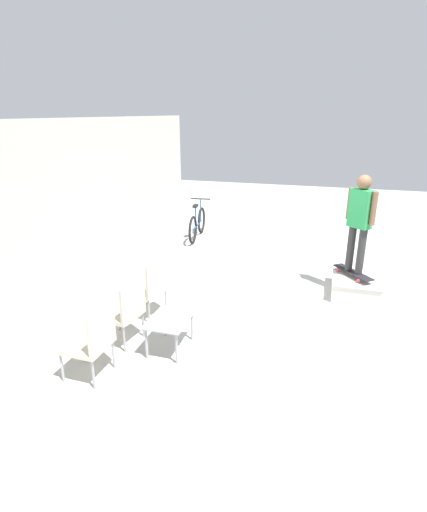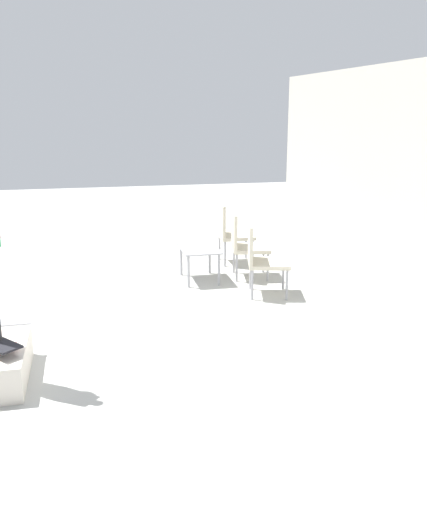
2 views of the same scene
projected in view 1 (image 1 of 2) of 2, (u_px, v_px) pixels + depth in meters
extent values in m
plane|color=#A8A8A3|center=(292.00, 306.00, 6.76)|extent=(24.00, 24.00, 0.00)
cube|color=beige|center=(63.00, 203.00, 7.39)|extent=(12.00, 0.06, 3.00)
cube|color=silver|center=(355.00, 285.00, 7.18)|extent=(1.03, 0.80, 0.32)
cylinder|color=#B7B7BC|center=(357.00, 289.00, 6.67)|extent=(0.05, 0.80, 0.05)
cube|color=black|center=(353.00, 272.00, 7.11)|extent=(0.79, 0.69, 0.02)
cylinder|color=red|center=(338.00, 270.00, 7.31)|extent=(0.06, 0.06, 0.05)
cylinder|color=red|center=(348.00, 268.00, 7.39)|extent=(0.06, 0.06, 0.05)
cylinder|color=red|center=(358.00, 281.00, 6.85)|extent=(0.06, 0.06, 0.05)
cylinder|color=red|center=(368.00, 278.00, 6.93)|extent=(0.06, 0.06, 0.05)
cylinder|color=#2D2D2D|center=(361.00, 252.00, 6.88)|extent=(0.13, 0.13, 0.82)
cylinder|color=#2D2D2D|center=(351.00, 248.00, 7.05)|extent=(0.13, 0.13, 0.82)
cube|color=#28934C|center=(361.00, 209.00, 6.72)|extent=(0.40, 0.42, 0.65)
cylinder|color=brown|center=(374.00, 209.00, 6.51)|extent=(0.09, 0.09, 0.55)
cylinder|color=brown|center=(350.00, 203.00, 6.89)|extent=(0.09, 0.09, 0.55)
sphere|color=brown|center=(365.00, 182.00, 6.57)|extent=(0.24, 0.24, 0.24)
cube|color=#9E9EA3|center=(170.00, 319.00, 5.39)|extent=(0.70, 0.52, 0.02)
cylinder|color=#9E9EA3|center=(177.00, 349.00, 5.14)|extent=(0.04, 0.04, 0.45)
cylinder|color=#9E9EA3|center=(192.00, 326.00, 5.69)|extent=(0.04, 0.04, 0.45)
cylinder|color=#9E9EA3|center=(146.00, 343.00, 5.26)|extent=(0.04, 0.04, 0.45)
cylinder|color=#9E9EA3|center=(165.00, 322.00, 5.80)|extent=(0.04, 0.04, 0.45)
cylinder|color=#99999E|center=(84.00, 348.00, 5.19)|extent=(0.03, 0.03, 0.40)
cylinder|color=#99999E|center=(62.00, 367.00, 4.80)|extent=(0.03, 0.03, 0.40)
cylinder|color=#99999E|center=(114.00, 354.00, 5.06)|extent=(0.03, 0.03, 0.40)
cylinder|color=#99999E|center=(93.00, 375.00, 4.67)|extent=(0.03, 0.03, 0.40)
cube|color=beige|center=(86.00, 345.00, 4.86)|extent=(0.54, 0.54, 0.05)
cube|color=beige|center=(101.00, 329.00, 4.69)|extent=(0.52, 0.06, 0.49)
cylinder|color=#99999E|center=(119.00, 318.00, 5.96)|extent=(0.03, 0.03, 0.40)
cylinder|color=#99999E|center=(99.00, 332.00, 5.58)|extent=(0.03, 0.03, 0.40)
cylinder|color=#99999E|center=(143.00, 324.00, 5.78)|extent=(0.03, 0.03, 0.40)
cylinder|color=#99999E|center=(124.00, 339.00, 5.40)|extent=(0.03, 0.03, 0.40)
cube|color=beige|center=(120.00, 314.00, 5.60)|extent=(0.60, 0.60, 0.05)
cube|color=beige|center=(133.00, 300.00, 5.41)|extent=(0.52, 0.12, 0.49)
cylinder|color=#99999E|center=(145.00, 295.00, 6.71)|extent=(0.03, 0.03, 0.40)
cylinder|color=#99999E|center=(127.00, 305.00, 6.35)|extent=(0.03, 0.03, 0.40)
cylinder|color=#99999E|center=(166.00, 301.00, 6.50)|extent=(0.03, 0.03, 0.40)
cylinder|color=#99999E|center=(149.00, 312.00, 6.14)|extent=(0.03, 0.03, 0.40)
cube|color=beige|center=(146.00, 290.00, 6.35)|extent=(0.63, 0.63, 0.05)
cube|color=beige|center=(157.00, 277.00, 6.15)|extent=(0.52, 0.16, 0.49)
torus|color=black|center=(201.00, 220.00, 10.76)|extent=(0.70, 0.12, 0.70)
torus|color=black|center=(193.00, 230.00, 9.87)|extent=(0.70, 0.12, 0.70)
cylinder|color=#2856A3|center=(197.00, 225.00, 10.31)|extent=(0.87, 0.12, 0.04)
cylinder|color=#2856A3|center=(196.00, 217.00, 10.06)|extent=(0.04, 0.04, 0.51)
cube|color=black|center=(195.00, 206.00, 9.97)|extent=(0.23, 0.12, 0.06)
cylinder|color=#2856A3|center=(201.00, 210.00, 10.56)|extent=(0.04, 0.04, 0.61)
cylinder|color=black|center=(200.00, 199.00, 10.46)|extent=(0.08, 0.52, 0.03)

